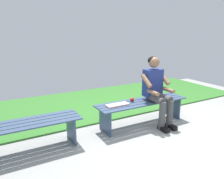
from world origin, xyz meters
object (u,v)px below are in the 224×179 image
Objects in this scene: bench_far at (24,130)px; book_open at (117,105)px; person_seated at (157,88)px; apple at (132,100)px; bench_near at (142,106)px.

bench_far is 3.90× the size of book_open.
book_open is at bearing -8.63° from person_seated.
bench_far is 2.32m from person_seated.
person_seated is at bearing 171.66° from book_open.
person_seated is 16.92× the size of apple.
book_open is (0.52, -0.02, 0.11)m from bench_near.
book_open reaches higher than bench_near.
bench_far is at bearing -2.49° from person_seated.
bench_near is at bearing 156.97° from apple.
person_seated reaches higher than bench_near.
person_seated reaches higher than book_open.
bench_near is 1.11× the size of bench_far.
bench_near is 2.05m from bench_far.
bench_near is 0.43m from person_seated.
book_open reaches higher than bench_far.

